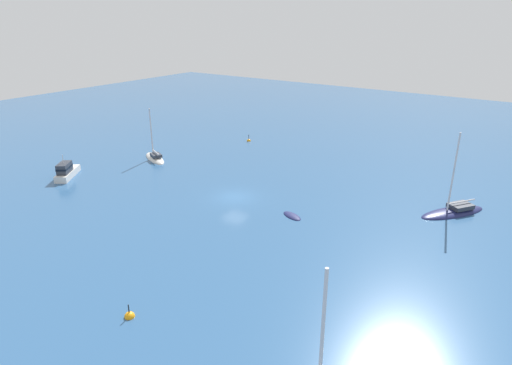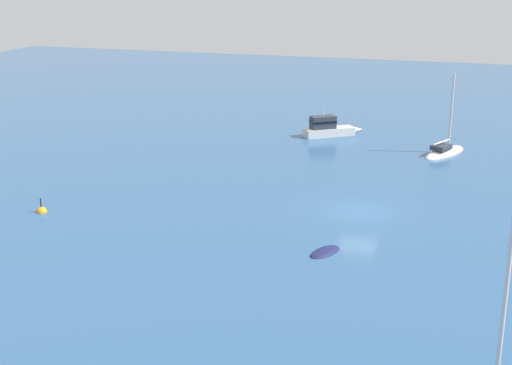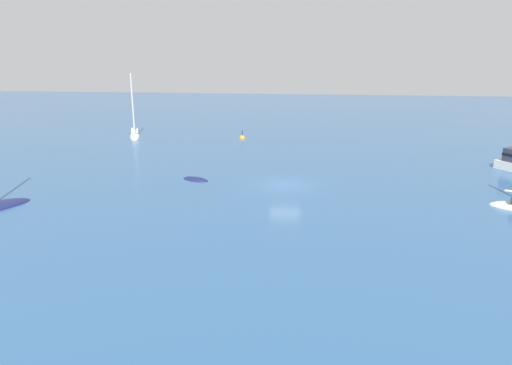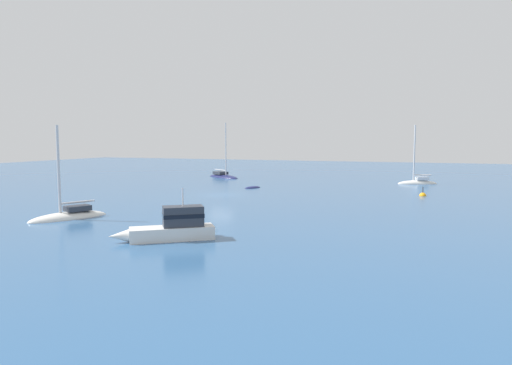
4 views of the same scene
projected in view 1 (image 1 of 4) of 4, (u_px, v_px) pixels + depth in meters
The scene contains 7 objects.
ground_plane at pixel (235, 197), 48.37m from camera, with size 160.00×160.00×0.00m, color #2D5684.
yacht at pixel (453, 212), 44.47m from camera, with size 7.55×6.20×8.90m.
skiff at pixel (292, 216), 43.79m from camera, with size 2.02×2.72×0.41m.
ketch at pixel (155, 158), 60.99m from camera, with size 4.10×6.06×7.51m.
powerboat at pixel (67, 171), 54.11m from camera, with size 5.57×4.53×3.07m.
channel_buoy at pixel (249, 141), 69.63m from camera, with size 0.64×0.64×1.36m.
mooring_buoy at pixel (130, 317), 29.27m from camera, with size 0.71×0.71×1.32m.
Camera 1 is at (35.33, 27.23, 18.91)m, focal length 30.77 mm.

